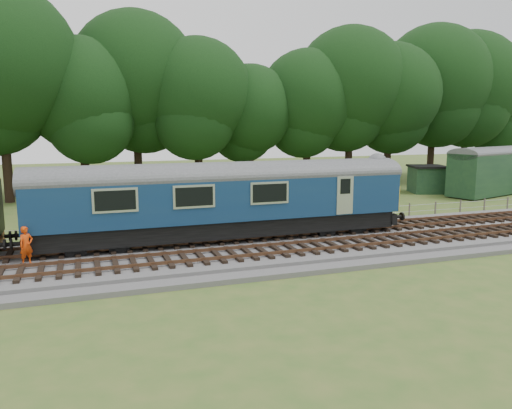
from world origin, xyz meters
name	(u,v)px	position (x,y,z in m)	size (l,w,h in m)	color
ground	(293,248)	(0.00, 0.00, 0.00)	(120.00, 120.00, 0.00)	#3C6023
ballast	(293,244)	(0.00, 0.00, 0.17)	(70.00, 7.00, 0.35)	#4C4C4F
track_north	(282,234)	(0.00, 1.40, 0.42)	(67.20, 2.40, 0.21)	black
track_south	(307,247)	(0.00, -1.60, 0.42)	(67.20, 2.40, 0.21)	black
fence	(261,230)	(0.00, 4.50, 0.00)	(64.00, 0.12, 1.00)	#6B6054
tree_line	(195,191)	(0.00, 22.00, 0.00)	(70.00, 8.00, 18.00)	black
dmu_railcar	(225,194)	(-3.01, 1.40, 2.61)	(18.05, 2.86, 3.88)	black
worker	(26,246)	(-11.75, -0.23, 1.13)	(0.57, 0.38, 1.57)	#EA430C
parked_coach	(511,167)	(26.22, 12.29, 2.23)	(15.65, 7.09, 3.97)	#183522
shed	(427,179)	(18.91, 14.25, 1.21)	(3.68, 3.68, 2.38)	#183522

